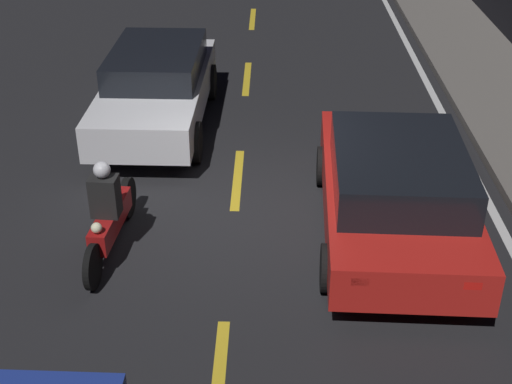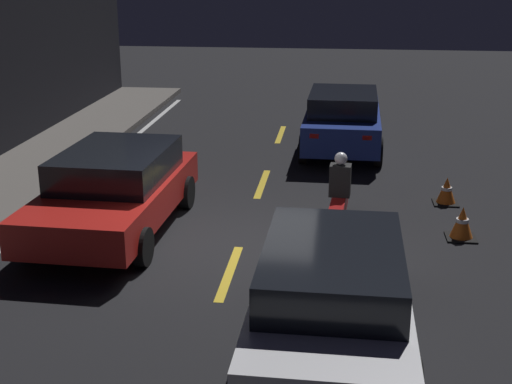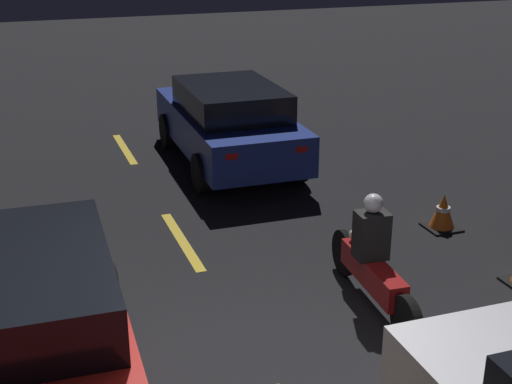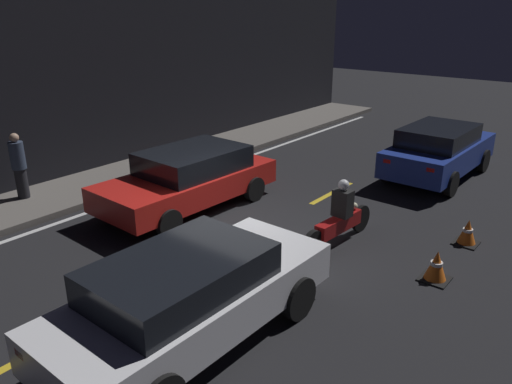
{
  "view_description": "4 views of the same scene",
  "coord_description": "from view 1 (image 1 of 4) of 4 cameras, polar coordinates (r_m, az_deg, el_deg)",
  "views": [
    {
      "loc": [
        8.99,
        0.52,
        5.46
      ],
      "look_at": [
        1.04,
        0.34,
        0.92
      ],
      "focal_mm": 50.0,
      "sensor_mm": 36.0,
      "label": 1
    },
    {
      "loc": [
        -10.66,
        -1.55,
        4.44
      ],
      "look_at": [
        0.51,
        -0.22,
        0.79
      ],
      "focal_mm": 50.0,
      "sensor_mm": 36.0,
      "label": 2
    },
    {
      "loc": [
        -5.32,
        2.09,
        4.18
      ],
      "look_at": [
        2.08,
        -0.59,
        1.16
      ],
      "focal_mm": 50.0,
      "sensor_mm": 36.0,
      "label": 3
    },
    {
      "loc": [
        -7.19,
        -6.01,
        4.55
      ],
      "look_at": [
        0.82,
        0.39,
        0.72
      ],
      "focal_mm": 35.0,
      "sensor_mm": 36.0,
      "label": 4
    }
  ],
  "objects": [
    {
      "name": "ground_plane",
      "position": [
        10.53,
        -1.74,
        -1.55
      ],
      "size": [
        56.0,
        56.0,
        0.0
      ],
      "primitive_type": "plane",
      "color": "black"
    },
    {
      "name": "lane_dash_a",
      "position": [
        19.76,
        -0.28,
        13.69
      ],
      "size": [
        2.0,
        0.14,
        0.01
      ],
      "color": "gold",
      "rests_on": "ground"
    },
    {
      "name": "lane_dash_b",
      "position": [
        15.49,
        -0.73,
        9.08
      ],
      "size": [
        2.0,
        0.14,
        0.01
      ],
      "color": "gold",
      "rests_on": "ground"
    },
    {
      "name": "lane_dash_c",
      "position": [
        11.39,
        -1.49,
        1.08
      ],
      "size": [
        2.0,
        0.14,
        0.01
      ],
      "color": "gold",
      "rests_on": "ground"
    },
    {
      "name": "lane_dash_d",
      "position": [
        7.76,
        -3.04,
        -15.07
      ],
      "size": [
        2.0,
        0.14,
        0.01
      ],
      "color": "gold",
      "rests_on": "ground"
    },
    {
      "name": "lane_solid_kerb",
      "position": [
        11.02,
        18.52,
        -1.69
      ],
      "size": [
        25.2,
        0.14,
        0.01
      ],
      "color": "silver",
      "rests_on": "ground"
    },
    {
      "name": "sedan_white",
      "position": [
        13.09,
        -7.95,
        8.44
      ],
      "size": [
        4.48,
        1.92,
        1.42
      ],
      "rotation": [
        0.0,
        0.0,
        -0.02
      ],
      "color": "silver",
      "rests_on": "ground"
    },
    {
      "name": "taxi_red",
      "position": [
        9.8,
        11.06,
        0.32
      ],
      "size": [
        4.45,
        2.14,
        1.4
      ],
      "rotation": [
        0.0,
        0.0,
        3.11
      ],
      "color": "red",
      "rests_on": "ground"
    },
    {
      "name": "motorcycle",
      "position": [
        9.61,
        -11.64,
        -1.71
      ],
      "size": [
        2.31,
        0.38,
        1.36
      ],
      "rotation": [
        0.0,
        0.0,
        -0.07
      ],
      "color": "black",
      "rests_on": "ground"
    }
  ]
}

